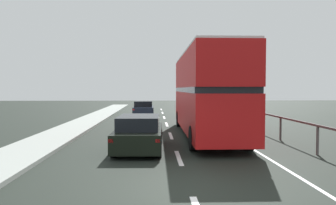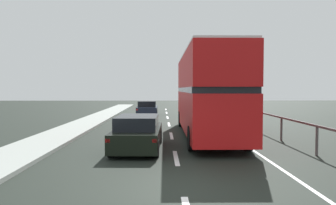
{
  "view_description": "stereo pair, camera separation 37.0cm",
  "coord_description": "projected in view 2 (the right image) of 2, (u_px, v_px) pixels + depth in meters",
  "views": [
    {
      "loc": [
        -0.88,
        -7.88,
        2.46
      ],
      "look_at": [
        -0.2,
        7.54,
        1.8
      ],
      "focal_mm": 34.47,
      "sensor_mm": 36.0,
      "label": 1
    },
    {
      "loc": [
        -0.51,
        -7.9,
        2.46
      ],
      "look_at": [
        -0.2,
        7.54,
        1.8
      ],
      "focal_mm": 34.47,
      "sensor_mm": 36.0,
      "label": 2
    }
  ],
  "objects": [
    {
      "name": "lane_paint_markings",
      "position": [
        208.0,
        135.0,
        16.99
      ],
      "size": [
        3.29,
        46.0,
        0.01
      ],
      "color": "silver",
      "rests_on": "ground"
    },
    {
      "name": "double_decker_bus_red",
      "position": [
        206.0,
        92.0,
        16.69
      ],
      "size": [
        2.59,
        11.28,
        4.3
      ],
      "rotation": [
        0.0,
        0.0,
        -0.01
      ],
      "color": "#B41213",
      "rests_on": "ground"
    },
    {
      "name": "ground_plane",
      "position": [
        182.0,
        190.0,
        8.0
      ],
      "size": [
        75.83,
        120.0,
        0.1
      ],
      "primitive_type": "cube",
      "color": "black"
    },
    {
      "name": "hatchback_car_near",
      "position": [
        138.0,
        133.0,
        13.02
      ],
      "size": [
        1.95,
        4.51,
        1.39
      ],
      "rotation": [
        0.0,
        0.0,
        -0.03
      ],
      "color": "black",
      "rests_on": "ground"
    },
    {
      "name": "sedan_car_ahead",
      "position": [
        147.0,
        108.0,
        29.77
      ],
      "size": [
        1.86,
        4.07,
        1.35
      ],
      "rotation": [
        0.0,
        0.0,
        0.0
      ],
      "color": "#1C2536",
      "rests_on": "ground"
    },
    {
      "name": "bridge_side_railing",
      "position": [
        269.0,
        118.0,
        17.06
      ],
      "size": [
        0.1,
        42.0,
        1.13
      ],
      "color": "#524849",
      "rests_on": "ground"
    }
  ]
}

